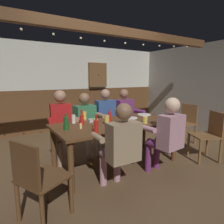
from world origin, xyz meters
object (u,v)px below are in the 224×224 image
object	(u,v)px
person_4	(120,144)
pint_glass_0	(107,120)
bottle_3	(96,126)
pint_glass_2	(145,120)
person_3	(126,115)
person_5	(167,133)
person_0	(62,122)
person_2	(107,117)
person_1	(86,120)
bottle_0	(110,117)
dining_table	(117,127)
pint_glass_4	(85,116)
pint_glass_1	(74,119)
wall_dart_cabinet	(98,75)
plate_0	(131,118)
pint_glass_3	(96,123)
table_candle	(81,126)
chair_empty_near_left	(186,122)
condiment_caddy	(92,120)
bottle_2	(82,119)
bottle_1	(66,123)
chair_empty_far_end	(209,134)
plate_1	(144,115)
chair_empty_near_right	(37,179)

from	to	relation	value
person_4	pint_glass_0	distance (m)	0.72
bottle_3	pint_glass_2	distance (m)	0.95
person_3	person_5	distance (m)	1.48
person_0	person_2	size ratio (longest dim) A/B	1.01
person_1	person_2	size ratio (longest dim) A/B	0.95
person_4	bottle_0	bearing A→B (deg)	70.54
dining_table	bottle_0	world-z (taller)	bottle_0
person_2	pint_glass_4	world-z (taller)	person_2
person_2	bottle_0	distance (m)	0.77
person_2	bottle_3	world-z (taller)	person_2
pint_glass_1	wall_dart_cabinet	bearing A→B (deg)	54.30
pint_glass_0	person_2	bearing A→B (deg)	59.46
plate_0	pint_glass_3	distance (m)	0.91
bottle_3	table_candle	bearing A→B (deg)	103.24
person_3	wall_dart_cabinet	xyz separation A→B (m)	(0.29, 1.87, 0.88)
person_4	chair_empty_near_left	bearing A→B (deg)	21.98
person_1	table_candle	world-z (taller)	person_1
bottle_0	wall_dart_cabinet	bearing A→B (deg)	66.48
condiment_caddy	bottle_2	xyz separation A→B (m)	(-0.24, -0.13, 0.07)
plate_0	pint_glass_3	xyz separation A→B (m)	(-0.87, -0.27, 0.06)
person_3	condiment_caddy	distance (m)	1.13
dining_table	pint_glass_1	bearing A→B (deg)	152.83
bottle_2	pint_glass_4	bearing A→B (deg)	58.80
pint_glass_1	condiment_caddy	bearing A→B (deg)	-11.78
chair_empty_near_left	bottle_1	bearing A→B (deg)	88.80
bottle_3	wall_dart_cabinet	xyz separation A→B (m)	(1.58, 2.99, 0.73)
person_3	pint_glass_0	distance (m)	1.21
person_4	chair_empty_far_end	xyz separation A→B (m)	(1.94, 0.02, -0.18)
pint_glass_1	pint_glass_4	distance (m)	0.25
dining_table	pint_glass_3	bearing A→B (deg)	-164.34
pint_glass_3	pint_glass_4	bearing A→B (deg)	83.65
plate_0	wall_dart_cabinet	xyz separation A→B (m)	(0.59, 2.46, 0.82)
person_3	bottle_3	world-z (taller)	person_3
bottle_0	bottle_2	bearing A→B (deg)	168.97
plate_1	pint_glass_1	size ratio (longest dim) A/B	1.93
dining_table	chair_empty_near_right	world-z (taller)	chair_empty_near_right
pint_glass_1	bottle_2	bearing A→B (deg)	-71.59
table_candle	bottle_1	xyz separation A→B (m)	(-0.20, 0.05, 0.06)
person_1	table_candle	xyz separation A→B (m)	(-0.44, -0.78, 0.11)
pint_glass_3	pint_glass_1	bearing A→B (deg)	111.13
table_candle	pint_glass_4	distance (m)	0.54
person_2	table_candle	distance (m)	1.19
person_5	chair_empty_far_end	world-z (taller)	person_5
person_1	pint_glass_2	world-z (taller)	person_1
dining_table	person_0	world-z (taller)	person_0
person_5	person_1	bearing A→B (deg)	108.85
bottle_2	bottle_1	bearing A→B (deg)	-155.45
person_0	pint_glass_1	distance (m)	0.41
person_1	chair_empty_near_right	bearing A→B (deg)	43.92
pint_glass_2	bottle_3	bearing A→B (deg)	-173.55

